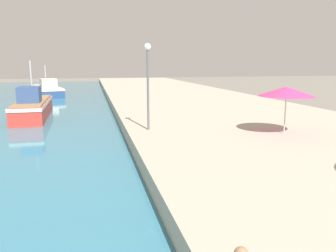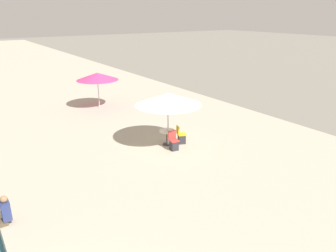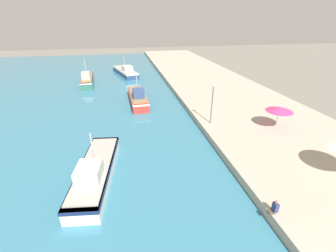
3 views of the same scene
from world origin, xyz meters
name	(u,v)px [view 3 (image 3 of 3)]	position (x,y,z in m)	size (l,w,h in m)	color
water_basin	(2,96)	(-28.00, 37.00, 0.02)	(56.00, 90.00, 0.04)	teal
quay_promenade	(210,83)	(8.00, 37.00, 0.38)	(16.00, 90.00, 0.75)	#B2A893
fishing_boat_near	(96,171)	(-10.92, 12.20, 0.84)	(3.57, 9.55, 4.07)	white
fishing_boat_mid	(138,97)	(-6.34, 29.43, 0.92)	(2.55, 9.19, 4.46)	red
fishing_boat_far	(87,80)	(-14.99, 41.54, 0.98)	(2.80, 9.04, 4.78)	#33705B
fishing_boat_distant	(125,71)	(-7.67, 48.57, 0.83)	(5.59, 11.30, 3.99)	navy
cafe_umbrella_white	(280,109)	(7.80, 16.61, 2.90)	(2.80, 2.80, 2.40)	#B7B7B7
person_at_quay	(275,208)	(0.21, 5.83, 1.18)	(0.53, 0.36, 0.97)	brown
lamppost	(213,97)	(1.17, 19.10, 3.84)	(0.36, 0.36, 4.56)	#565B60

